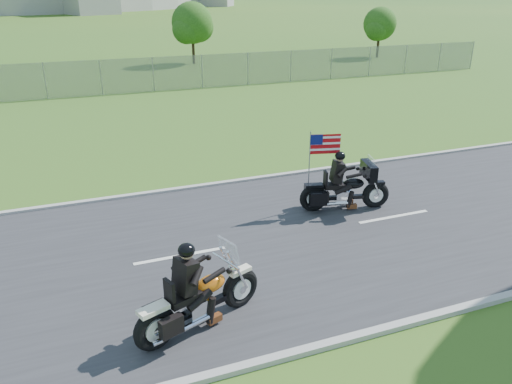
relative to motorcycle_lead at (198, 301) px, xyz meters
name	(u,v)px	position (x,y,z in m)	size (l,w,h in m)	color
ground	(259,243)	(2.25, 2.68, -0.58)	(420.00, 420.00, 0.00)	#2B571B
road	(259,242)	(2.25, 2.68, -0.56)	(120.00, 8.00, 0.04)	#28282B
curb_north	(213,185)	(2.25, 6.73, -0.53)	(120.00, 0.18, 0.12)	#9E9B93
curb_south	(340,341)	(2.25, -1.37, -0.53)	(120.00, 0.18, 0.12)	#9E9B93
fence	(45,81)	(-2.75, 22.68, 0.42)	(60.00, 0.03, 2.00)	gray
tree_fence_near	(193,25)	(8.30, 32.71, 2.39)	(3.52, 3.28, 4.75)	#382316
tree_fence_far	(380,26)	(24.29, 30.71, 2.06)	(3.08, 2.87, 4.20)	#382316
motorcycle_lead	(198,301)	(0.00, 0.00, 0.00)	(2.66, 1.30, 1.86)	black
motorcycle_follow	(345,190)	(5.25, 3.68, 0.01)	(2.59, 1.12, 2.19)	black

